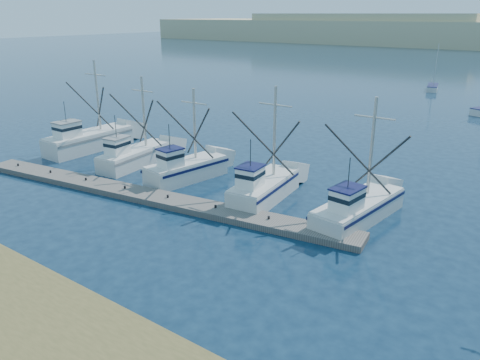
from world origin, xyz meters
name	(u,v)px	position (x,y,z in m)	size (l,w,h in m)	color
ground	(172,275)	(0.00, 0.00, 0.00)	(500.00, 500.00, 0.00)	#0B1E33
floating_dock	(146,196)	(-9.07, 6.75, 0.22)	(32.53, 2.17, 0.43)	#67625C
trawler_fleet	(179,165)	(-10.41, 11.89, 0.98)	(31.71, 9.17, 8.70)	silver
sailboat_far	(433,88)	(-5.77, 72.98, 0.50)	(2.86, 6.31, 8.10)	silver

